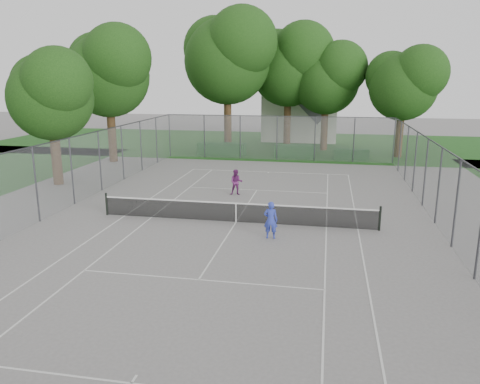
% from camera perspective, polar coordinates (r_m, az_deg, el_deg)
% --- Properties ---
extents(ground, '(120.00, 120.00, 0.00)m').
position_cam_1_polar(ground, '(21.63, -0.49, -3.71)').
color(ground, slate).
rests_on(ground, ground).
extents(grass_far, '(60.00, 20.00, 0.00)m').
position_cam_1_polar(grass_far, '(46.86, 5.70, 5.81)').
color(grass_far, '#184513').
rests_on(grass_far, ground).
extents(court_markings, '(11.03, 23.83, 0.01)m').
position_cam_1_polar(court_markings, '(21.63, -0.49, -3.70)').
color(court_markings, silver).
rests_on(court_markings, ground).
extents(tennis_net, '(12.87, 0.10, 1.10)m').
position_cam_1_polar(tennis_net, '(21.48, -0.49, -2.41)').
color(tennis_net, black).
rests_on(tennis_net, ground).
extents(perimeter_fence, '(18.08, 34.08, 3.52)m').
position_cam_1_polar(perimeter_fence, '(21.16, -0.50, 0.96)').
color(perimeter_fence, '#38383D').
rests_on(perimeter_fence, ground).
extents(tree_far_left, '(8.57, 7.82, 12.31)m').
position_cam_1_polar(tree_far_left, '(41.97, -1.43, 16.52)').
color(tree_far_left, '#392514').
rests_on(tree_far_left, ground).
extents(tree_far_midleft, '(7.90, 7.21, 11.35)m').
position_cam_1_polar(tree_far_midleft, '(44.36, 6.07, 15.45)').
color(tree_far_midleft, '#392514').
rests_on(tree_far_midleft, ground).
extents(tree_far_midright, '(6.68, 6.10, 9.60)m').
position_cam_1_polar(tree_far_midright, '(43.20, 10.62, 13.74)').
color(tree_far_midright, '#392514').
rests_on(tree_far_midright, ground).
extents(tree_far_right, '(6.27, 5.72, 9.01)m').
position_cam_1_polar(tree_far_right, '(40.84, 19.45, 12.63)').
color(tree_far_right, '#392514').
rests_on(tree_far_right, ground).
extents(tree_side_back, '(7.22, 6.59, 10.37)m').
position_cam_1_polar(tree_side_back, '(37.84, -15.76, 14.28)').
color(tree_side_back, '#392514').
rests_on(tree_side_back, ground).
extents(tree_side_front, '(5.76, 5.25, 8.27)m').
position_cam_1_polar(tree_side_front, '(30.62, -22.09, 11.29)').
color(tree_side_front, '#392514').
rests_on(tree_side_front, ground).
extents(hedge_left, '(4.07, 1.22, 1.02)m').
position_cam_1_polar(hedge_left, '(40.26, -2.25, 5.27)').
color(hedge_left, '#164619').
rests_on(hedge_left, ground).
extents(hedge_mid, '(3.35, 0.96, 1.05)m').
position_cam_1_polar(hedge_mid, '(39.19, 6.68, 4.97)').
color(hedge_mid, '#164619').
rests_on(hedge_mid, ground).
extents(hedge_right, '(2.79, 1.02, 0.84)m').
position_cam_1_polar(hedge_right, '(39.08, 13.39, 4.51)').
color(hedge_right, '#164619').
rests_on(hedge_right, ground).
extents(house, '(7.53, 5.84, 9.38)m').
position_cam_1_polar(house, '(50.23, 7.40, 10.63)').
color(house, beige).
rests_on(house, ground).
extents(girl_player, '(0.59, 0.40, 1.58)m').
position_cam_1_polar(girl_player, '(19.37, 3.76, -3.42)').
color(girl_player, '#3040B5').
rests_on(girl_player, ground).
extents(woman_player, '(0.78, 0.65, 1.46)m').
position_cam_1_polar(woman_player, '(26.44, -0.45, 1.20)').
color(woman_player, '#6D2466').
rests_on(woman_player, ground).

